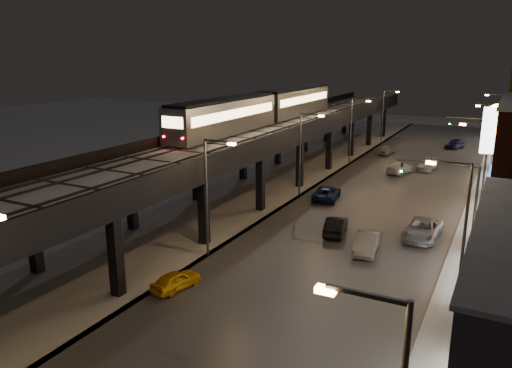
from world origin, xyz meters
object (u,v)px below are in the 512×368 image
at_px(car_taxi, 176,281).
at_px(sign_citgo, 504,157).
at_px(car_onc_red, 455,144).
at_px(car_onc_white, 427,165).
at_px(car_mid_dark, 400,168).
at_px(car_onc_silver, 367,243).
at_px(car_onc_dark, 423,230).
at_px(car_far_white, 387,150).
at_px(subway_train, 265,107).
at_px(car_near_white, 336,226).
at_px(car_mid_silver, 327,193).

distance_m(car_taxi, sign_citgo, 20.96).
xyz_separation_m(car_taxi, car_onc_red, (10.39, 61.05, 0.15)).
relative_size(car_taxi, car_onc_white, 0.78).
relative_size(car_mid_dark, car_onc_silver, 1.10).
xyz_separation_m(car_taxi, car_onc_dark, (12.67, 16.80, 0.15)).
bearing_deg(sign_citgo, car_mid_dark, 109.55).
height_order(car_onc_white, sign_citgo, sign_citgo).
xyz_separation_m(car_taxi, car_onc_silver, (9.33, 11.85, 0.12)).
distance_m(car_far_white, car_onc_red, 13.12).
distance_m(car_onc_red, sign_citgo, 56.05).
xyz_separation_m(car_far_white, car_onc_silver, (7.61, -39.34, 0.03)).
xyz_separation_m(car_far_white, car_onc_red, (8.66, 9.86, 0.05)).
distance_m(subway_train, car_onc_red, 36.48).
distance_m(car_near_white, car_mid_silver, 10.31).
height_order(car_near_white, car_onc_silver, car_onc_silver).
bearing_deg(car_taxi, car_onc_dark, -116.13).
distance_m(car_mid_dark, car_onc_dark, 23.62).
distance_m(car_mid_silver, car_onc_silver, 14.26).
bearing_deg(car_mid_silver, car_onc_dark, 138.17).
distance_m(car_far_white, car_onc_dark, 36.09).
xyz_separation_m(car_near_white, car_onc_dark, (6.72, 2.27, 0.04)).
bearing_deg(car_taxi, car_near_white, -101.37).
distance_m(car_mid_dark, car_onc_silver, 27.84).
bearing_deg(car_onc_red, car_onc_white, -74.87).
bearing_deg(car_onc_white, sign_citgo, -70.84).
xyz_separation_m(car_onc_red, sign_citgo, (7.63, -54.86, 8.60)).
xyz_separation_m(subway_train, car_onc_silver, (18.32, -19.26, -7.73)).
bearing_deg(car_far_white, subway_train, 69.25).
height_order(car_mid_silver, car_far_white, car_mid_silver).
distance_m(car_taxi, car_mid_silver, 24.04).
relative_size(car_near_white, car_onc_dark, 0.80).
xyz_separation_m(car_near_white, car_onc_silver, (3.39, -2.68, 0.01)).
height_order(subway_train, car_onc_dark, subway_train).
bearing_deg(car_mid_dark, car_onc_silver, 111.24).
height_order(subway_train, car_near_white, subway_train).
height_order(car_far_white, car_onc_white, car_far_white).
relative_size(car_near_white, car_onc_red, 0.99).
bearing_deg(sign_citgo, subway_train, 137.30).
bearing_deg(car_mid_silver, car_far_white, -98.22).
relative_size(car_taxi, car_near_white, 0.82).
distance_m(car_far_white, car_onc_silver, 40.07).
distance_m(car_near_white, sign_citgo, 17.02).
height_order(car_onc_silver, sign_citgo, sign_citgo).
xyz_separation_m(car_far_white, sign_citgo, (16.29, -45.00, 8.65)).
relative_size(subway_train, car_onc_silver, 8.49).
bearing_deg(car_taxi, sign_citgo, -150.14).
relative_size(car_mid_silver, sign_citgo, 0.42).
height_order(car_far_white, sign_citgo, sign_citgo).
bearing_deg(car_mid_dark, car_far_white, -54.35).
xyz_separation_m(car_onc_silver, car_onc_red, (1.05, 49.20, 0.02)).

